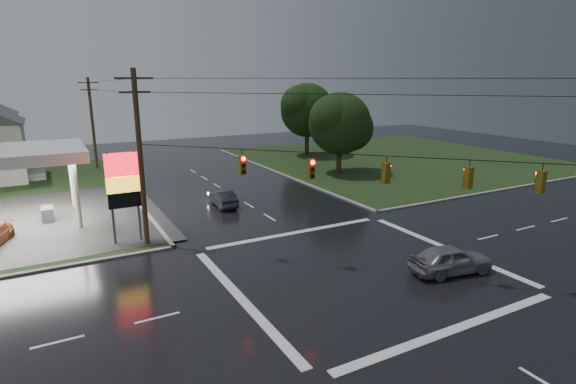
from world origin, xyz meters
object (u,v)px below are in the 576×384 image
pylon_sign (123,183)px  car_north (223,198)px  tree_ne_near (341,124)px  utility_pole_n (92,122)px  tree_ne_far (308,110)px  utility_pole_nw (140,157)px  car_crossing (451,259)px

pylon_sign → car_north: bearing=31.6°
tree_ne_near → car_north: size_ratio=2.18×
utility_pole_n → pylon_sign: bearing=-92.1°
tree_ne_near → tree_ne_far: (3.01, 12.00, 0.62)m
pylon_sign → utility_pole_n: (1.00, 27.50, 1.46)m
pylon_sign → utility_pole_nw: (1.00, -1.00, 1.71)m
utility_pole_nw → car_north: bearing=39.8°
car_north → car_crossing: (6.31, -18.51, 0.11)m
tree_ne_near → car_crossing: size_ratio=1.94×
pylon_sign → tree_ne_far: 36.35m
car_north → tree_ne_near: bearing=-155.9°
car_north → car_crossing: bearing=111.8°
pylon_sign → car_crossing: 20.15m
pylon_sign → tree_ne_near: (24.64, 11.49, 1.55)m
car_north → utility_pole_nw: bearing=42.7°
pylon_sign → car_crossing: bearing=-41.9°
utility_pole_nw → car_north: (7.48, 6.22, -5.04)m
pylon_sign → utility_pole_n: bearing=87.9°
utility_pole_nw → tree_ne_far: 36.20m
pylon_sign → utility_pole_n: 27.56m
car_crossing → pylon_sign: bearing=58.1°
car_crossing → tree_ne_far: bearing=-9.2°
tree_ne_far → tree_ne_near: bearing=-104.1°
utility_pole_n → car_crossing: 43.31m
utility_pole_n → car_crossing: (13.80, -40.79, -4.68)m
utility_pole_n → car_north: 23.98m
pylon_sign → car_north: (8.48, 5.22, -3.33)m
utility_pole_nw → utility_pole_n: size_ratio=1.05×
utility_pole_nw → tree_ne_near: (23.64, 12.49, -0.16)m
utility_pole_nw → tree_ne_near: 26.74m
car_crossing → utility_pole_n: bearing=28.7°
utility_pole_nw → car_crossing: bearing=-41.7°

